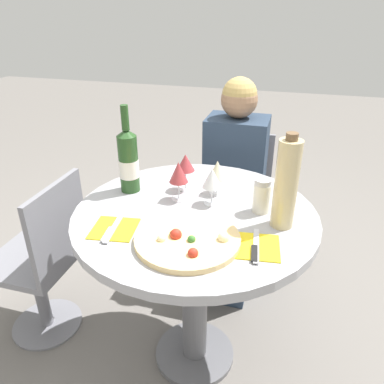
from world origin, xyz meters
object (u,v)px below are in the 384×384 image
at_px(seated_diner, 232,197).
at_px(pizza_large, 188,239).
at_px(chair_behind_diner, 235,205).
at_px(tall_carafe, 286,184).
at_px(wine_bottle, 128,161).
at_px(dining_table, 195,244).
at_px(chair_empty_side, 44,264).

relative_size(seated_diner, pizza_large, 3.31).
relative_size(chair_behind_diner, tall_carafe, 2.42).
height_order(wine_bottle, tall_carafe, wine_bottle).
distance_m(dining_table, wine_bottle, 0.43).
bearing_deg(chair_behind_diner, tall_carafe, 110.03).
relative_size(dining_table, chair_behind_diner, 1.12).
bearing_deg(chair_behind_diner, pizza_large, 89.72).
xyz_separation_m(seated_diner, chair_empty_side, (-0.75, -0.65, -0.12)).
bearing_deg(seated_diner, pizza_large, 89.67).
relative_size(dining_table, chair_empty_side, 1.12).
bearing_deg(chair_behind_diner, chair_empty_side, 46.49).
distance_m(chair_behind_diner, tall_carafe, 0.98).
xyz_separation_m(pizza_large, wine_bottle, (-0.34, 0.30, 0.12)).
height_order(pizza_large, tall_carafe, tall_carafe).
bearing_deg(chair_empty_side, wine_bottle, -72.91).
bearing_deg(seated_diner, chair_behind_diner, -90.00).
xyz_separation_m(chair_empty_side, pizza_large, (0.75, -0.18, 0.39)).
xyz_separation_m(chair_behind_diner, tall_carafe, (0.28, -0.78, 0.54)).
bearing_deg(pizza_large, chair_empty_side, 166.81).
distance_m(seated_diner, wine_bottle, 0.74).
distance_m(dining_table, seated_diner, 0.64).
relative_size(chair_empty_side, wine_bottle, 2.28).
bearing_deg(chair_empty_side, pizza_large, -103.19).
bearing_deg(seated_diner, chair_empty_side, 41.01).
distance_m(seated_diner, chair_empty_side, 1.01).
relative_size(wine_bottle, tall_carafe, 1.06).
xyz_separation_m(chair_behind_diner, seated_diner, (-0.00, -0.14, 0.12)).
distance_m(dining_table, tall_carafe, 0.44).
bearing_deg(wine_bottle, seated_diner, 57.05).
bearing_deg(dining_table, pizza_large, -81.48).
bearing_deg(dining_table, seated_diner, 86.80).
bearing_deg(seated_diner, tall_carafe, 113.92).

